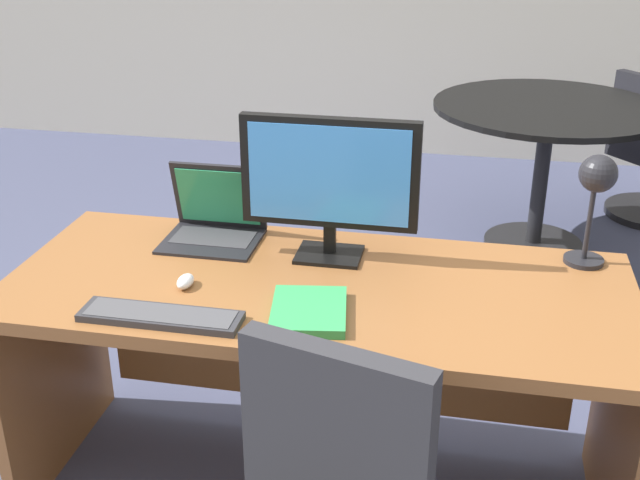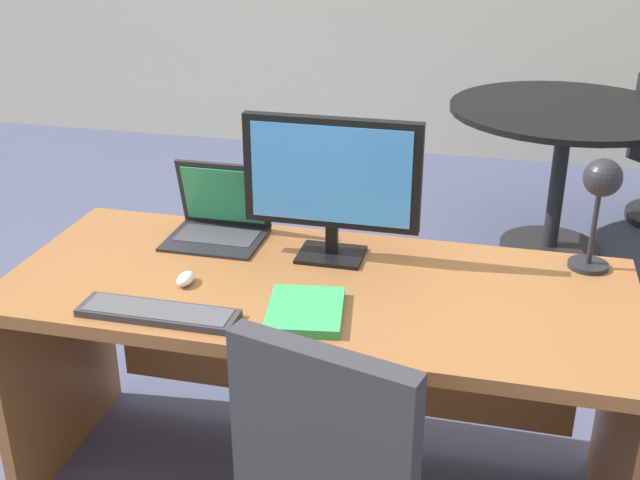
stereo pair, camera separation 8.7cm
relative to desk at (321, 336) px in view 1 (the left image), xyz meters
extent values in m
plane|color=#474C6B|center=(0.00, 1.45, -0.55)|extent=(12.00, 12.00, 0.00)
cube|color=brown|center=(0.00, -0.05, 0.19)|extent=(1.82, 0.77, 0.04)
cube|color=brown|center=(-0.89, -0.05, -0.19)|extent=(0.04, 0.67, 0.72)
cube|color=brown|center=(0.89, -0.05, -0.19)|extent=(0.04, 0.67, 0.72)
cube|color=brown|center=(0.00, 0.24, -0.16)|extent=(1.60, 0.02, 0.50)
cube|color=black|center=(0.00, 0.14, 0.21)|extent=(0.20, 0.16, 0.01)
cube|color=black|center=(0.00, 0.15, 0.26)|extent=(0.04, 0.02, 0.09)
cube|color=black|center=(0.00, 0.14, 0.48)|extent=(0.53, 0.04, 0.34)
cube|color=#3F8CEA|center=(0.00, 0.12, 0.48)|extent=(0.48, 0.00, 0.30)
cube|color=black|center=(-0.39, 0.16, 0.21)|extent=(0.30, 0.25, 0.01)
cube|color=#38383D|center=(-0.39, 0.18, 0.22)|extent=(0.26, 0.14, 0.00)
cube|color=black|center=(-0.39, 0.26, 0.33)|extent=(0.30, 0.07, 0.23)
cube|color=#2D9966|center=(-0.39, 0.25, 0.33)|extent=(0.27, 0.05, 0.19)
cube|color=#2D2D33|center=(-0.37, -0.34, 0.22)|extent=(0.44, 0.11, 0.02)
cube|color=#47474C|center=(-0.37, -0.34, 0.23)|extent=(0.40, 0.10, 0.00)
ellipsoid|color=silver|center=(-0.37, -0.14, 0.22)|extent=(0.04, 0.08, 0.03)
cylinder|color=black|center=(0.77, 0.24, 0.21)|extent=(0.12, 0.12, 0.01)
cylinder|color=black|center=(0.77, 0.24, 0.34)|extent=(0.02, 0.02, 0.24)
sphere|color=black|center=(0.77, 0.21, 0.50)|extent=(0.11, 0.11, 0.11)
cube|color=green|center=(0.01, -0.24, 0.22)|extent=(0.23, 0.27, 0.03)
cube|color=#2D2D33|center=(0.17, -0.69, 0.15)|extent=(0.44, 0.17, 0.48)
cylinder|color=black|center=(0.78, 2.03, -0.53)|extent=(0.52, 0.52, 0.04)
cylinder|color=black|center=(0.78, 2.03, -0.15)|extent=(0.08, 0.08, 0.72)
cylinder|color=black|center=(0.78, 2.03, 0.23)|extent=(1.16, 1.16, 0.03)
camera|label=1|loc=(0.40, -2.05, 1.26)|focal=44.64mm
camera|label=2|loc=(0.49, -2.03, 1.26)|focal=44.64mm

